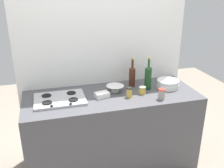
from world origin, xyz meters
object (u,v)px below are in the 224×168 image
object	(u,v)px
wine_bottle_mid_left	(132,76)
condiment_jar_rear	(142,90)
wine_bottle_leftmost	(148,77)
condiment_jar_spare	(129,92)
mixing_bowl	(115,88)
stovetop_hob	(60,99)
condiment_jar_front	(162,94)
plate_stack	(168,84)
butter_dish	(102,95)

from	to	relation	value
wine_bottle_mid_left	condiment_jar_rear	bearing A→B (deg)	-81.19
wine_bottle_leftmost	condiment_jar_spare	world-z (taller)	wine_bottle_leftmost
wine_bottle_mid_left	mixing_bowl	xyz separation A→B (m)	(-0.22, -0.09, -0.09)
stovetop_hob	condiment_jar_spare	distance (m)	0.70
wine_bottle_leftmost	condiment_jar_front	distance (m)	0.29
plate_stack	condiment_jar_spare	distance (m)	0.51
wine_bottle_leftmost	mixing_bowl	bearing A→B (deg)	175.54
stovetop_hob	condiment_jar_rear	xyz separation A→B (m)	(0.84, -0.06, 0.03)
wine_bottle_mid_left	plate_stack	bearing A→B (deg)	-21.64
mixing_bowl	condiment_jar_rear	bearing A→B (deg)	-27.56
wine_bottle_leftmost	mixing_bowl	size ratio (longest dim) A/B	1.86
stovetop_hob	wine_bottle_mid_left	bearing A→B (deg)	11.17
plate_stack	wine_bottle_mid_left	bearing A→B (deg)	158.36
condiment_jar_front	condiment_jar_spare	size ratio (longest dim) A/B	1.04
condiment_jar_spare	plate_stack	bearing A→B (deg)	13.88
plate_stack	mixing_bowl	distance (m)	0.59
wine_bottle_mid_left	stovetop_hob	bearing A→B (deg)	-168.83
wine_bottle_leftmost	condiment_jar_front	xyz separation A→B (m)	(0.03, -0.28, -0.08)
stovetop_hob	plate_stack	distance (m)	1.18
condiment_jar_rear	wine_bottle_leftmost	bearing A→B (deg)	45.26
condiment_jar_spare	butter_dish	bearing A→B (deg)	166.25
plate_stack	condiment_jar_front	world-z (taller)	condiment_jar_front
stovetop_hob	mixing_bowl	xyz separation A→B (m)	(0.59, 0.07, 0.02)
butter_dish	condiment_jar_front	distance (m)	0.59
wine_bottle_mid_left	condiment_jar_front	xyz separation A→B (m)	(0.17, -0.40, -0.07)
wine_bottle_leftmost	wine_bottle_mid_left	distance (m)	0.18
wine_bottle_leftmost	condiment_jar_front	size ratio (longest dim) A/B	3.31
mixing_bowl	condiment_jar_rear	size ratio (longest dim) A/B	2.45
condiment_jar_front	condiment_jar_rear	size ratio (longest dim) A/B	1.37
wine_bottle_mid_left	wine_bottle_leftmost	bearing A→B (deg)	-40.25
wine_bottle_leftmost	condiment_jar_rear	bearing A→B (deg)	-134.74
wine_bottle_leftmost	wine_bottle_mid_left	bearing A→B (deg)	139.75
plate_stack	butter_dish	bearing A→B (deg)	-175.81
wine_bottle_mid_left	mixing_bowl	bearing A→B (deg)	-157.96
mixing_bowl	condiment_jar_front	world-z (taller)	condiment_jar_front
condiment_jar_rear	condiment_jar_spare	bearing A→B (deg)	-164.81
condiment_jar_front	condiment_jar_spare	distance (m)	0.32
plate_stack	condiment_jar_rear	world-z (taller)	plate_stack
stovetop_hob	plate_stack	world-z (taller)	plate_stack
condiment_jar_spare	condiment_jar_rear	bearing A→B (deg)	15.19
wine_bottle_mid_left	mixing_bowl	distance (m)	0.25
condiment_jar_front	condiment_jar_spare	world-z (taller)	condiment_jar_front
wine_bottle_mid_left	butter_dish	world-z (taller)	wine_bottle_mid_left
mixing_bowl	condiment_jar_spare	bearing A→B (deg)	-60.97
wine_bottle_leftmost	condiment_jar_rear	size ratio (longest dim) A/B	4.55
plate_stack	condiment_jar_rear	xyz separation A→B (m)	(-0.33, -0.08, -0.01)
stovetop_hob	condiment_jar_front	xyz separation A→B (m)	(0.98, -0.24, 0.04)
stovetop_hob	plate_stack	size ratio (longest dim) A/B	2.00
stovetop_hob	wine_bottle_leftmost	bearing A→B (deg)	2.53
condiment_jar_front	stovetop_hob	bearing A→B (deg)	166.31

